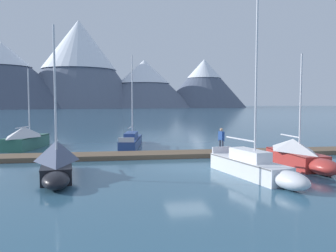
% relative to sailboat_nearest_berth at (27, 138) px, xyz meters
% --- Properties ---
extents(ground_plane, '(700.00, 700.00, 0.00)m').
position_rel_sailboat_nearest_berth_xyz_m(ground_plane, '(10.95, -10.51, -0.86)').
color(ground_plane, '#335B75').
extents(mountain_west_summit, '(95.66, 95.66, 43.30)m').
position_rel_sailboat_nearest_berth_xyz_m(mountain_west_summit, '(-57.88, 210.64, 21.51)').
color(mountain_west_summit, '#424C60').
rests_on(mountain_west_summit, ground).
extents(mountain_central_massif, '(90.69, 90.69, 63.73)m').
position_rel_sailboat_nearest_berth_xyz_m(mountain_central_massif, '(-9.91, 228.88, 33.30)').
color(mountain_central_massif, slate).
rests_on(mountain_central_massif, ground).
extents(mountain_shoulder_ridge, '(73.97, 73.97, 35.63)m').
position_rel_sailboat_nearest_berth_xyz_m(mountain_shoulder_ridge, '(37.45, 225.79, 17.99)').
color(mountain_shoulder_ridge, slate).
rests_on(mountain_shoulder_ridge, ground).
extents(mountain_east_summit, '(66.41, 66.41, 37.93)m').
position_rel_sailboat_nearest_berth_xyz_m(mountain_east_summit, '(86.08, 231.45, 18.80)').
color(mountain_east_summit, '#4C566B').
rests_on(mountain_east_summit, ground).
extents(dock, '(27.92, 3.34, 0.30)m').
position_rel_sailboat_nearest_berth_xyz_m(dock, '(10.95, -6.51, -0.72)').
color(dock, brown).
rests_on(dock, ground).
extents(sailboat_nearest_berth, '(3.15, 6.04, 6.57)m').
position_rel_sailboat_nearest_berth_xyz_m(sailboat_nearest_berth, '(0.00, 0.00, 0.00)').
color(sailboat_nearest_berth, '#336B56').
rests_on(sailboat_nearest_berth, ground).
extents(sailboat_second_berth, '(2.01, 6.07, 7.52)m').
position_rel_sailboat_nearest_berth_xyz_m(sailboat_second_berth, '(3.81, -11.86, -0.02)').
color(sailboat_second_berth, black).
rests_on(sailboat_second_berth, ground).
extents(sailboat_mid_dock_port, '(2.68, 7.68, 7.86)m').
position_rel_sailboat_nearest_berth_xyz_m(sailboat_mid_dock_port, '(8.55, -0.50, -0.34)').
color(sailboat_mid_dock_port, navy).
rests_on(sailboat_mid_dock_port, ground).
extents(sailboat_mid_dock_starboard, '(2.55, 6.88, 9.02)m').
position_rel_sailboat_nearest_berth_xyz_m(sailboat_mid_dock_starboard, '(13.52, -14.00, -0.30)').
color(sailboat_mid_dock_starboard, silver).
rests_on(sailboat_mid_dock_starboard, ground).
extents(sailboat_far_berth, '(1.83, 5.85, 6.56)m').
position_rel_sailboat_nearest_berth_xyz_m(sailboat_far_berth, '(17.31, -11.78, -0.12)').
color(sailboat_far_berth, '#B2332D').
rests_on(sailboat_far_berth, ground).
extents(person_on_dock, '(0.36, 0.54, 1.69)m').
position_rel_sailboat_nearest_berth_xyz_m(person_on_dock, '(14.23, -7.14, 0.40)').
color(person_on_dock, '#384256').
rests_on(person_on_dock, dock).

